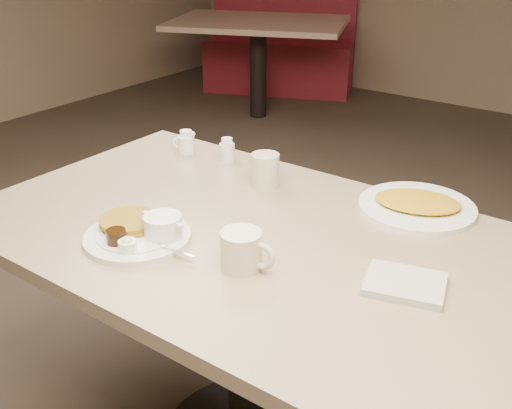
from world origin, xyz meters
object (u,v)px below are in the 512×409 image
Objects in this scene: main_plate at (141,231)px; creamer_right at (227,151)px; diner_table at (252,288)px; booth_back_left at (279,46)px; creamer_left at (186,143)px; coffee_mug_far at (264,170)px; coffee_mug_near at (243,250)px; hash_plate at (417,205)px.

main_plate is 0.56m from creamer_right.
diner_table is 0.78× the size of booth_back_left.
creamer_left is at bearing 147.81° from diner_table.
coffee_mug_far is at bearing -22.53° from creamer_right.
diner_table is 4.60× the size of main_plate.
main_plate is 0.61m from creamer_left.
coffee_mug_far is 1.59× the size of creamer_right.
coffee_mug_near is at bearing -48.29° from creamer_right.
creamer_right is (-0.44, 0.50, -0.01)m from coffee_mug_near.
coffee_mug_far is (-0.23, 0.41, 0.00)m from coffee_mug_near.
coffee_mug_far is (-0.14, 0.26, 0.22)m from diner_table.
coffee_mug_far reaches higher than diner_table.
hash_plate is (0.20, 0.52, -0.03)m from coffee_mug_near.
coffee_mug_near is 1.77× the size of creamer_right.
creamer_left is 0.04× the size of booth_back_left.
booth_back_left reaches higher than coffee_mug_near.
creamer_right is at bearing -58.46° from booth_back_left.
main_plate is at bearing -130.77° from hash_plate.
hash_plate is at bearing 52.21° from diner_table.
coffee_mug_near reaches higher than hash_plate.
creamer_right is at bearing 131.71° from coffee_mug_near.
booth_back_left reaches higher than hash_plate.
hash_plate is 4.04m from booth_back_left.
main_plate is 2.31× the size of coffee_mug_near.
diner_table is 0.54m from creamer_right.
diner_table is 0.28m from coffee_mug_near.
coffee_mug_far reaches higher than creamer_left.
creamer_left is 0.16m from creamer_right.
diner_table is 0.37m from coffee_mug_far.
coffee_mug_far reaches higher than coffee_mug_near.
creamer_left reaches higher than hash_plate.
creamer_left is 0.20× the size of hash_plate.
main_plate is at bearing -58.59° from creamer_left.
booth_back_left is (-1.92, 3.12, -0.38)m from creamer_right.
diner_table is 18.75× the size of creamer_left.
hash_plate is at bearing 2.32° from creamer_right.
creamer_left is 3.62m from booth_back_left.
main_plate is 0.75m from hash_plate.
booth_back_left reaches higher than diner_table.
creamer_right is at bearing 106.20° from main_plate.
hash_plate is (0.29, 0.37, 0.18)m from diner_table.
booth_back_left is (-2.27, 3.47, -0.17)m from diner_table.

